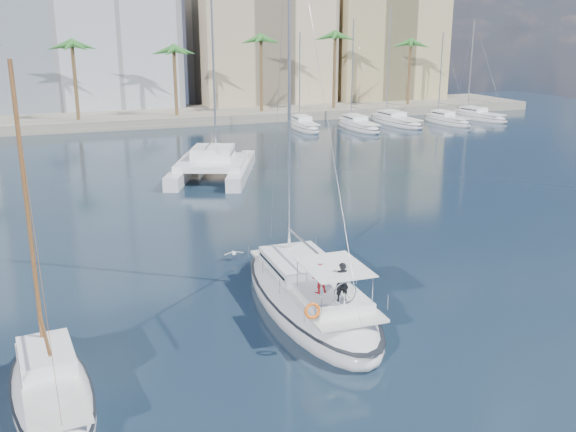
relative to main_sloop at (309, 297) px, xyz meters
name	(u,v)px	position (x,y,z in m)	size (l,w,h in m)	color
ground	(286,289)	(-0.18, 2.47, -0.55)	(160.00, 160.00, 0.00)	black
quay	(126,118)	(-0.18, 63.47, 0.05)	(120.00, 14.00, 1.20)	gray
building_modern	(19,14)	(-12.18, 75.47, 13.45)	(42.00, 16.00, 28.00)	silver
building_beige	(260,43)	(21.82, 72.47, 9.45)	(20.00, 14.00, 20.00)	tan
building_tan_right	(382,48)	(41.82, 70.47, 8.45)	(18.00, 12.00, 18.00)	tan
palm_centre	(124,44)	(-0.18, 59.47, 9.73)	(3.60, 3.60, 12.30)	brown
palm_right	(370,42)	(33.82, 59.47, 9.73)	(3.60, 3.60, 12.30)	brown
main_sloop	(309,297)	(0.00, 0.00, 0.00)	(4.31, 12.66, 18.64)	silver
small_sloop	(51,391)	(-10.88, -3.96, -0.13)	(3.26, 8.39, 11.78)	silver
catamaran	(213,163)	(2.67, 27.61, 0.59)	(10.18, 13.37, 17.47)	silver
seagull	(234,253)	(-1.41, 7.14, -0.14)	(1.08, 0.46, 0.20)	silver
moored_yacht_a	(304,129)	(19.82, 49.47, -0.55)	(2.72, 9.35, 11.90)	silver
moored_yacht_b	(358,129)	(26.32, 47.47, -0.55)	(3.14, 10.78, 13.72)	silver
moored_yacht_c	(396,124)	(32.82, 49.47, -0.55)	(3.55, 12.21, 15.54)	silver
moored_yacht_d	(446,124)	(39.32, 47.47, -0.55)	(2.72, 9.35, 11.90)	silver
moored_yacht_e	(478,119)	(45.82, 49.47, -0.55)	(3.14, 10.78, 13.72)	silver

